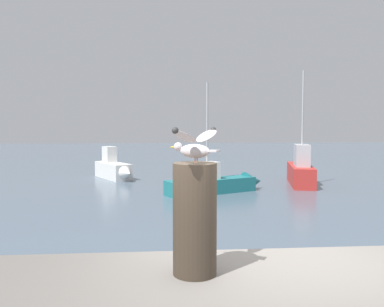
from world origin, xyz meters
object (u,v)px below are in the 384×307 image
(seagull, at_px, (194,145))
(boat_white, at_px, (115,169))
(boat_red, at_px, (300,170))
(boat_teal, at_px, (219,183))
(mooring_post, at_px, (195,219))

(seagull, height_order, boat_white, seagull)
(boat_red, bearing_deg, boat_teal, -153.27)
(boat_red, height_order, boat_teal, boat_red)
(seagull, xyz_separation_m, boat_white, (-2.59, 17.90, -2.10))
(mooring_post, height_order, boat_white, mooring_post)
(mooring_post, height_order, seagull, seagull)
(seagull, distance_m, boat_white, 18.21)
(seagull, distance_m, boat_teal, 13.67)
(boat_red, bearing_deg, mooring_post, -112.43)
(seagull, relative_size, boat_red, 0.12)
(boat_white, xyz_separation_m, boat_teal, (4.78, -4.60, -0.11))
(seagull, distance_m, boat_red, 16.79)
(boat_white, bearing_deg, mooring_post, -81.76)
(boat_red, distance_m, boat_teal, 4.68)
(boat_teal, bearing_deg, boat_red, 26.73)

